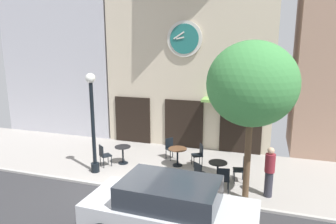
{
  "coord_description": "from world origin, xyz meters",
  "views": [
    {
      "loc": [
        4.41,
        -8.59,
        4.8
      ],
      "look_at": [
        0.86,
        2.5,
        2.24
      ],
      "focal_mm": 32.36,
      "sensor_mm": 36.0,
      "label": 1
    }
  ],
  "objects_px": {
    "cafe_chair_near_tree": "(223,178)",
    "cafe_chair_facing_wall": "(241,168)",
    "cafe_table_center": "(218,169)",
    "cafe_chair_curbside": "(170,147)",
    "pedestrian_maroon": "(269,171)",
    "cafe_chair_left_end": "(200,173)",
    "cafe_table_near_curb": "(123,152)",
    "street_lamp": "(93,123)",
    "cafe_chair_right_end": "(199,153)",
    "street_tree": "(252,85)",
    "cafe_chair_under_awning": "(104,154)",
    "cafe_table_rightmost": "(178,153)",
    "parked_car_silver": "(170,210)"
  },
  "relations": [
    {
      "from": "cafe_chair_near_tree",
      "to": "cafe_chair_facing_wall",
      "type": "height_order",
      "value": "same"
    },
    {
      "from": "cafe_table_center",
      "to": "cafe_chair_curbside",
      "type": "height_order",
      "value": "cafe_chair_curbside"
    },
    {
      "from": "pedestrian_maroon",
      "to": "cafe_chair_left_end",
      "type": "bearing_deg",
      "value": -178.36
    },
    {
      "from": "cafe_table_near_curb",
      "to": "street_lamp",
      "type": "bearing_deg",
      "value": -120.12
    },
    {
      "from": "cafe_table_near_curb",
      "to": "cafe_chair_right_end",
      "type": "bearing_deg",
      "value": 13.55
    },
    {
      "from": "street_tree",
      "to": "cafe_chair_facing_wall",
      "type": "distance_m",
      "value": 3.4
    },
    {
      "from": "cafe_chair_left_end",
      "to": "cafe_chair_near_tree",
      "type": "bearing_deg",
      "value": -9.68
    },
    {
      "from": "street_tree",
      "to": "cafe_chair_near_tree",
      "type": "bearing_deg",
      "value": 164.34
    },
    {
      "from": "cafe_chair_left_end",
      "to": "cafe_chair_right_end",
      "type": "height_order",
      "value": "same"
    },
    {
      "from": "cafe_chair_near_tree",
      "to": "cafe_chair_right_end",
      "type": "bearing_deg",
      "value": 121.5
    },
    {
      "from": "cafe_chair_left_end",
      "to": "cafe_chair_facing_wall",
      "type": "bearing_deg",
      "value": 34.3
    },
    {
      "from": "cafe_chair_left_end",
      "to": "cafe_chair_facing_wall",
      "type": "distance_m",
      "value": 1.59
    },
    {
      "from": "cafe_chair_near_tree",
      "to": "cafe_chair_under_awning",
      "type": "bearing_deg",
      "value": 170.74
    },
    {
      "from": "cafe_chair_near_tree",
      "to": "cafe_table_near_curb",
      "type": "bearing_deg",
      "value": 162.96
    },
    {
      "from": "cafe_table_center",
      "to": "cafe_chair_curbside",
      "type": "xyz_separation_m",
      "value": [
        -2.3,
        1.73,
        0.01
      ]
    },
    {
      "from": "cafe_table_center",
      "to": "cafe_chair_near_tree",
      "type": "xyz_separation_m",
      "value": [
        0.3,
        -0.74,
        0.01
      ]
    },
    {
      "from": "cafe_table_rightmost",
      "to": "cafe_chair_under_awning",
      "type": "bearing_deg",
      "value": -160.82
    },
    {
      "from": "street_tree",
      "to": "cafe_table_near_curb",
      "type": "height_order",
      "value": "street_tree"
    },
    {
      "from": "street_lamp",
      "to": "street_tree",
      "type": "relative_size",
      "value": 0.77
    },
    {
      "from": "cafe_chair_near_tree",
      "to": "cafe_chair_right_end",
      "type": "height_order",
      "value": "same"
    },
    {
      "from": "cafe_table_near_curb",
      "to": "parked_car_silver",
      "type": "height_order",
      "value": "parked_car_silver"
    },
    {
      "from": "cafe_chair_curbside",
      "to": "parked_car_silver",
      "type": "height_order",
      "value": "parked_car_silver"
    },
    {
      "from": "cafe_chair_near_tree",
      "to": "cafe_chair_curbside",
      "type": "height_order",
      "value": "same"
    },
    {
      "from": "street_tree",
      "to": "cafe_chair_left_end",
      "type": "height_order",
      "value": "street_tree"
    },
    {
      "from": "cafe_table_near_curb",
      "to": "cafe_chair_curbside",
      "type": "height_order",
      "value": "cafe_chair_curbside"
    },
    {
      "from": "cafe_chair_left_end",
      "to": "parked_car_silver",
      "type": "xyz_separation_m",
      "value": [
        -0.15,
        -2.98,
        0.23
      ]
    },
    {
      "from": "cafe_chair_left_end",
      "to": "parked_car_silver",
      "type": "bearing_deg",
      "value": -92.95
    },
    {
      "from": "cafe_chair_right_end",
      "to": "cafe_chair_under_awning",
      "type": "bearing_deg",
      "value": -161.0
    },
    {
      "from": "parked_car_silver",
      "to": "cafe_chair_under_awning",
      "type": "bearing_deg",
      "value": 137.31
    },
    {
      "from": "cafe_table_center",
      "to": "cafe_chair_left_end",
      "type": "bearing_deg",
      "value": -130.49
    },
    {
      "from": "cafe_table_center",
      "to": "cafe_chair_curbside",
      "type": "distance_m",
      "value": 2.88
    },
    {
      "from": "cafe_table_near_curb",
      "to": "cafe_chair_left_end",
      "type": "xyz_separation_m",
      "value": [
        3.5,
        -1.18,
        0.03
      ]
    },
    {
      "from": "street_lamp",
      "to": "pedestrian_maroon",
      "type": "relative_size",
      "value": 2.29
    },
    {
      "from": "street_tree",
      "to": "cafe_table_near_curb",
      "type": "relative_size",
      "value": 6.73
    },
    {
      "from": "cafe_table_center",
      "to": "pedestrian_maroon",
      "type": "height_order",
      "value": "pedestrian_maroon"
    },
    {
      "from": "cafe_chair_curbside",
      "to": "parked_car_silver",
      "type": "relative_size",
      "value": 0.21
    },
    {
      "from": "cafe_chair_left_end",
      "to": "cafe_chair_right_end",
      "type": "bearing_deg",
      "value": 103.19
    },
    {
      "from": "cafe_table_rightmost",
      "to": "cafe_chair_right_end",
      "type": "bearing_deg",
      "value": 18.41
    },
    {
      "from": "cafe_chair_near_tree",
      "to": "parked_car_silver",
      "type": "bearing_deg",
      "value": -108.76
    },
    {
      "from": "parked_car_silver",
      "to": "cafe_chair_near_tree",
      "type": "bearing_deg",
      "value": 71.24
    },
    {
      "from": "cafe_chair_right_end",
      "to": "cafe_chair_left_end",
      "type": "bearing_deg",
      "value": -76.81
    },
    {
      "from": "cafe_table_rightmost",
      "to": "cafe_chair_under_awning",
      "type": "distance_m",
      "value": 2.99
    },
    {
      "from": "cafe_chair_right_end",
      "to": "cafe_chair_curbside",
      "type": "bearing_deg",
      "value": 163.14
    },
    {
      "from": "street_tree",
      "to": "parked_car_silver",
      "type": "bearing_deg",
      "value": -122.85
    },
    {
      "from": "street_lamp",
      "to": "cafe_table_center",
      "type": "bearing_deg",
      "value": 6.46
    },
    {
      "from": "street_tree",
      "to": "cafe_chair_right_end",
      "type": "bearing_deg",
      "value": 131.42
    },
    {
      "from": "cafe_chair_under_awning",
      "to": "cafe_chair_left_end",
      "type": "bearing_deg",
      "value": -9.17
    },
    {
      "from": "cafe_chair_near_tree",
      "to": "cafe_chair_under_awning",
      "type": "height_order",
      "value": "same"
    },
    {
      "from": "street_lamp",
      "to": "cafe_chair_facing_wall",
      "type": "relative_size",
      "value": 4.25
    },
    {
      "from": "cafe_chair_facing_wall",
      "to": "pedestrian_maroon",
      "type": "bearing_deg",
      "value": -41.99
    }
  ]
}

